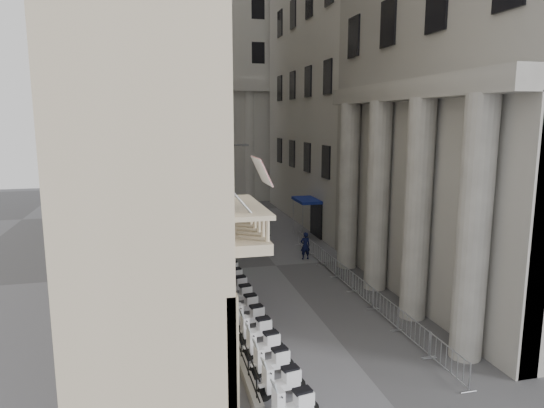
% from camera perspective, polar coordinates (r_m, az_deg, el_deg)
% --- Properties ---
extents(far_building, '(22.00, 10.00, 30.00)m').
position_cam_1_polar(far_building, '(57.97, -6.71, 15.78)').
color(far_building, beige).
rests_on(far_building, ground).
extents(iron_fence, '(0.30, 28.00, 1.40)m').
position_cam_1_polar(iron_fence, '(28.85, -7.36, -8.48)').
color(iron_fence, black).
rests_on(iron_fence, ground).
extents(blue_awning, '(1.60, 3.00, 3.00)m').
position_cam_1_polar(blue_awning, '(38.09, 4.04, -3.85)').
color(blue_awning, navy).
rests_on(blue_awning, ground).
extents(flag, '(1.00, 1.40, 8.20)m').
position_cam_1_polar(flag, '(17.18, -1.12, -22.00)').
color(flag, '#9E0C11').
rests_on(flag, ground).
extents(scooter_1, '(1.48, 0.79, 1.50)m').
position_cam_1_polar(scooter_1, '(17.31, 1.16, -21.72)').
color(scooter_1, white).
rests_on(scooter_1, ground).
extents(scooter_2, '(1.48, 0.79, 1.50)m').
position_cam_1_polar(scooter_2, '(18.46, 0.00, -19.53)').
color(scooter_2, white).
rests_on(scooter_2, ground).
extents(scooter_3, '(1.48, 0.79, 1.50)m').
position_cam_1_polar(scooter_3, '(19.65, -0.99, -17.60)').
color(scooter_3, white).
rests_on(scooter_3, ground).
extents(scooter_4, '(1.48, 0.79, 1.50)m').
position_cam_1_polar(scooter_4, '(20.85, -1.85, -15.88)').
color(scooter_4, white).
rests_on(scooter_4, ground).
extents(scooter_5, '(1.48, 0.79, 1.50)m').
position_cam_1_polar(scooter_5, '(22.08, -2.61, -14.35)').
color(scooter_5, white).
rests_on(scooter_5, ground).
extents(scooter_6, '(1.48, 0.79, 1.50)m').
position_cam_1_polar(scooter_6, '(23.33, -3.27, -12.98)').
color(scooter_6, white).
rests_on(scooter_6, ground).
extents(scooter_7, '(1.48, 0.79, 1.50)m').
position_cam_1_polar(scooter_7, '(24.59, -3.86, -11.75)').
color(scooter_7, white).
rests_on(scooter_7, ground).
extents(scooter_8, '(1.48, 0.79, 1.50)m').
position_cam_1_polar(scooter_8, '(25.86, -4.39, -10.64)').
color(scooter_8, white).
rests_on(scooter_8, ground).
extents(scooter_9, '(1.48, 0.79, 1.50)m').
position_cam_1_polar(scooter_9, '(27.14, -4.87, -9.63)').
color(scooter_9, white).
rests_on(scooter_9, ground).
extents(scooter_10, '(1.48, 0.79, 1.50)m').
position_cam_1_polar(scooter_10, '(28.44, -5.30, -8.71)').
color(scooter_10, white).
rests_on(scooter_10, ground).
extents(scooter_11, '(1.48, 0.79, 1.50)m').
position_cam_1_polar(scooter_11, '(29.74, -5.69, -7.87)').
color(scooter_11, white).
rests_on(scooter_11, ground).
extents(scooter_12, '(1.48, 0.79, 1.50)m').
position_cam_1_polar(scooter_12, '(31.05, -6.05, -7.10)').
color(scooter_12, white).
rests_on(scooter_12, ground).
extents(scooter_13, '(1.48, 0.79, 1.50)m').
position_cam_1_polar(scooter_13, '(32.36, -6.38, -6.40)').
color(scooter_13, white).
rests_on(scooter_13, ground).
extents(scooter_14, '(1.48, 0.79, 1.50)m').
position_cam_1_polar(scooter_14, '(33.68, -6.68, -5.75)').
color(scooter_14, white).
rests_on(scooter_14, ground).
extents(scooter_15, '(1.48, 0.79, 1.50)m').
position_cam_1_polar(scooter_15, '(35.00, -6.95, -5.15)').
color(scooter_15, white).
rests_on(scooter_15, ground).
extents(barrier_0, '(0.60, 2.40, 1.10)m').
position_cam_1_polar(barrier_0, '(19.57, 19.98, -18.35)').
color(barrier_0, '#A5A8AD').
rests_on(barrier_0, ground).
extents(barrier_1, '(0.60, 2.40, 1.10)m').
position_cam_1_polar(barrier_1, '(21.45, 16.18, -15.52)').
color(barrier_1, '#A5A8AD').
rests_on(barrier_1, ground).
extents(barrier_2, '(0.60, 2.40, 1.10)m').
position_cam_1_polar(barrier_2, '(23.45, 13.09, -13.11)').
color(barrier_2, '#A5A8AD').
rests_on(barrier_2, ground).
extents(barrier_3, '(0.60, 2.40, 1.10)m').
position_cam_1_polar(barrier_3, '(25.54, 10.55, -11.06)').
color(barrier_3, '#A5A8AD').
rests_on(barrier_3, ground).
extents(barrier_4, '(0.60, 2.40, 1.10)m').
position_cam_1_polar(barrier_4, '(27.69, 8.42, -9.30)').
color(barrier_4, '#A5A8AD').
rests_on(barrier_4, ground).
extents(barrier_5, '(0.60, 2.40, 1.10)m').
position_cam_1_polar(barrier_5, '(29.90, 6.62, -7.79)').
color(barrier_5, '#A5A8AD').
rests_on(barrier_5, ground).
extents(barrier_6, '(0.60, 2.40, 1.10)m').
position_cam_1_polar(barrier_6, '(32.15, 5.07, -6.48)').
color(barrier_6, '#A5A8AD').
rests_on(barrier_6, ground).
extents(barrier_7, '(0.60, 2.40, 1.10)m').
position_cam_1_polar(barrier_7, '(34.43, 3.74, -5.35)').
color(barrier_7, '#A5A8AD').
rests_on(barrier_7, ground).
extents(security_tent, '(4.16, 4.16, 3.38)m').
position_cam_1_polar(security_tent, '(34.96, -6.29, -0.40)').
color(security_tent, white).
rests_on(security_tent, ground).
extents(street_lamp, '(2.35, 0.69, 7.30)m').
position_cam_1_polar(street_lamp, '(35.15, -5.84, 2.11)').
color(street_lamp, gray).
rests_on(street_lamp, ground).
extents(info_kiosk, '(0.52, 0.81, 1.65)m').
position_cam_1_polar(info_kiosk, '(29.15, -7.32, -6.56)').
color(info_kiosk, black).
rests_on(info_kiosk, ground).
extents(pedestrian_a, '(0.67, 0.45, 1.81)m').
position_cam_1_polar(pedestrian_a, '(31.90, 3.93, -4.91)').
color(pedestrian_a, black).
rests_on(pedestrian_a, ground).
extents(pedestrian_b, '(0.94, 0.81, 1.66)m').
position_cam_1_polar(pedestrian_b, '(38.07, -0.76, -2.55)').
color(pedestrian_b, black).
rests_on(pedestrian_b, ground).
extents(pedestrian_c, '(1.13, 1.01, 1.95)m').
position_cam_1_polar(pedestrian_c, '(40.30, -4.60, -1.67)').
color(pedestrian_c, black).
rests_on(pedestrian_c, ground).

